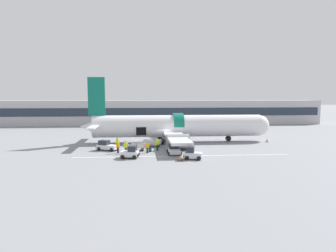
{
  "coord_description": "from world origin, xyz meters",
  "views": [
    {
      "loc": [
        -3.92,
        -49.64,
        7.94
      ],
      "look_at": [
        0.58,
        -0.84,
        3.22
      ],
      "focal_mm": 32.0,
      "sensor_mm": 36.0,
      "label": 1
    }
  ],
  "objects_px": {
    "baggage_cart_queued": "(153,143)",
    "baggage_tug_lead": "(107,146)",
    "baggage_tug_rear": "(174,150)",
    "baggage_cart_loading": "(136,147)",
    "baggage_tug_spare": "(192,154)",
    "ground_crew_driver": "(147,147)",
    "baggage_tug_mid": "(130,153)",
    "ground_crew_helper": "(157,144)",
    "suitcase_on_tarmac_upright": "(150,150)",
    "airplane": "(175,127)",
    "ground_crew_loader_b": "(126,147)",
    "ground_crew_loader_a": "(117,142)",
    "ground_crew_supervisor": "(118,147)"
  },
  "relations": [
    {
      "from": "baggage_tug_lead",
      "to": "baggage_cart_loading",
      "type": "distance_m",
      "value": 4.46
    },
    {
      "from": "baggage_tug_spare",
      "to": "ground_crew_driver",
      "type": "bearing_deg",
      "value": 139.29
    },
    {
      "from": "baggage_cart_queued",
      "to": "baggage_tug_lead",
      "type": "bearing_deg",
      "value": -157.85
    },
    {
      "from": "baggage_tug_rear",
      "to": "suitcase_on_tarmac_upright",
      "type": "distance_m",
      "value": 3.82
    },
    {
      "from": "ground_crew_driver",
      "to": "ground_crew_supervisor",
      "type": "distance_m",
      "value": 4.2
    },
    {
      "from": "ground_crew_supervisor",
      "to": "suitcase_on_tarmac_upright",
      "type": "xyz_separation_m",
      "value": [
        4.61,
        0.54,
        -0.58
      ]
    },
    {
      "from": "ground_crew_supervisor",
      "to": "ground_crew_loader_a",
      "type": "bearing_deg",
      "value": 95.13
    },
    {
      "from": "baggage_tug_spare",
      "to": "airplane",
      "type": "bearing_deg",
      "value": 91.75
    },
    {
      "from": "baggage_tug_mid",
      "to": "suitcase_on_tarmac_upright",
      "type": "xyz_separation_m",
      "value": [
        2.73,
        4.15,
        -0.36
      ]
    },
    {
      "from": "baggage_tug_lead",
      "to": "baggage_tug_spare",
      "type": "distance_m",
      "value": 13.95
    },
    {
      "from": "baggage_cart_queued",
      "to": "ground_crew_loader_b",
      "type": "relative_size",
      "value": 2.12
    },
    {
      "from": "ground_crew_helper",
      "to": "suitcase_on_tarmac_upright",
      "type": "distance_m",
      "value": 1.66
    },
    {
      "from": "baggage_tug_lead",
      "to": "ground_crew_loader_a",
      "type": "height_order",
      "value": "ground_crew_loader_a"
    },
    {
      "from": "baggage_tug_rear",
      "to": "airplane",
      "type": "bearing_deg",
      "value": 82.35
    },
    {
      "from": "baggage_tug_spare",
      "to": "baggage_cart_queued",
      "type": "relative_size",
      "value": 0.65
    },
    {
      "from": "suitcase_on_tarmac_upright",
      "to": "airplane",
      "type": "bearing_deg",
      "value": 62.72
    },
    {
      "from": "ground_crew_loader_b",
      "to": "ground_crew_helper",
      "type": "distance_m",
      "value": 5.03
    },
    {
      "from": "baggage_tug_spare",
      "to": "ground_crew_loader_b",
      "type": "distance_m",
      "value": 9.86
    },
    {
      "from": "ground_crew_loader_a",
      "to": "ground_crew_driver",
      "type": "relative_size",
      "value": 1.02
    },
    {
      "from": "baggage_cart_loading",
      "to": "ground_crew_driver",
      "type": "xyz_separation_m",
      "value": [
        1.61,
        -2.24,
        0.3
      ]
    },
    {
      "from": "baggage_tug_lead",
      "to": "baggage_tug_rear",
      "type": "distance_m",
      "value": 10.46
    },
    {
      "from": "ground_crew_loader_b",
      "to": "suitcase_on_tarmac_upright",
      "type": "xyz_separation_m",
      "value": [
        3.44,
        1.06,
        -0.64
      ]
    },
    {
      "from": "ground_crew_loader_a",
      "to": "baggage_tug_mid",
      "type": "bearing_deg",
      "value": -74.4
    },
    {
      "from": "baggage_tug_rear",
      "to": "suitcase_on_tarmac_upright",
      "type": "bearing_deg",
      "value": 149.14
    },
    {
      "from": "ground_crew_loader_a",
      "to": "ground_crew_helper",
      "type": "bearing_deg",
      "value": -26.04
    },
    {
      "from": "ground_crew_loader_a",
      "to": "ground_crew_driver",
      "type": "xyz_separation_m",
      "value": [
        4.6,
        -4.95,
        -0.02
      ]
    },
    {
      "from": "baggage_tug_spare",
      "to": "baggage_tug_rear",
      "type": "bearing_deg",
      "value": 117.35
    },
    {
      "from": "baggage_cart_loading",
      "to": "suitcase_on_tarmac_upright",
      "type": "bearing_deg",
      "value": -33.68
    },
    {
      "from": "airplane",
      "to": "baggage_tug_mid",
      "type": "relative_size",
      "value": 13.02
    },
    {
      "from": "airplane",
      "to": "baggage_tug_lead",
      "type": "relative_size",
      "value": 9.63
    },
    {
      "from": "baggage_tug_mid",
      "to": "ground_crew_helper",
      "type": "distance_m",
      "value": 6.49
    },
    {
      "from": "airplane",
      "to": "baggage_tug_mid",
      "type": "xyz_separation_m",
      "value": [
        -7.5,
        -13.41,
        -2.08
      ]
    },
    {
      "from": "airplane",
      "to": "baggage_cart_loading",
      "type": "relative_size",
      "value": 8.74
    },
    {
      "from": "baggage_tug_rear",
      "to": "ground_crew_supervisor",
      "type": "distance_m",
      "value": 8.01
    },
    {
      "from": "baggage_tug_spare",
      "to": "ground_crew_loader_b",
      "type": "xyz_separation_m",
      "value": [
        -8.67,
        4.68,
        0.31
      ]
    },
    {
      "from": "baggage_cart_loading",
      "to": "baggage_tug_mid",
      "type": "bearing_deg",
      "value": -97.15
    },
    {
      "from": "airplane",
      "to": "suitcase_on_tarmac_upright",
      "type": "height_order",
      "value": "airplane"
    },
    {
      "from": "ground_crew_loader_b",
      "to": "ground_crew_driver",
      "type": "xyz_separation_m",
      "value": [
        3.02,
        0.18,
        -0.12
      ]
    },
    {
      "from": "ground_crew_loader_a",
      "to": "ground_crew_supervisor",
      "type": "distance_m",
      "value": 4.62
    },
    {
      "from": "baggage_tug_mid",
      "to": "baggage_cart_loading",
      "type": "relative_size",
      "value": 0.67
    },
    {
      "from": "baggage_tug_lead",
      "to": "baggage_cart_loading",
      "type": "xyz_separation_m",
      "value": [
        4.44,
        -0.5,
        -0.1
      ]
    },
    {
      "from": "ground_crew_loader_a",
      "to": "ground_crew_supervisor",
      "type": "relative_size",
      "value": 0.95
    },
    {
      "from": "airplane",
      "to": "baggage_cart_queued",
      "type": "bearing_deg",
      "value": -132.91
    },
    {
      "from": "ground_crew_loader_b",
      "to": "suitcase_on_tarmac_upright",
      "type": "relative_size",
      "value": 2.41
    },
    {
      "from": "baggage_tug_mid",
      "to": "baggage_cart_loading",
      "type": "distance_m",
      "value": 5.55
    },
    {
      "from": "baggage_tug_spare",
      "to": "ground_crew_loader_b",
      "type": "relative_size",
      "value": 1.38
    },
    {
      "from": "baggage_tug_lead",
      "to": "baggage_tug_mid",
      "type": "xyz_separation_m",
      "value": [
        3.74,
        -6.01,
        0.04
      ]
    },
    {
      "from": "ground_crew_supervisor",
      "to": "airplane",
      "type": "bearing_deg",
      "value": 46.22
    },
    {
      "from": "baggage_cart_loading",
      "to": "ground_crew_loader_a",
      "type": "height_order",
      "value": "ground_crew_loader_a"
    },
    {
      "from": "baggage_cart_queued",
      "to": "baggage_tug_rear",
      "type": "bearing_deg",
      "value": -67.82
    }
  ]
}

